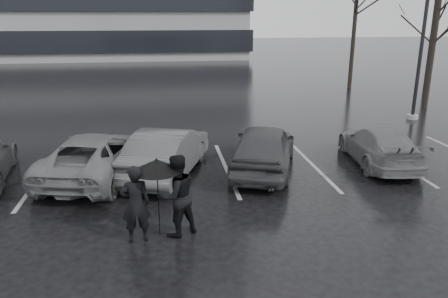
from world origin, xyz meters
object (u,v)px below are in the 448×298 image
Objects in this scene: car_main at (264,148)px; pedestrian_left at (136,204)px; pedestrian_right at (176,196)px; tree_north at (355,20)px; tree_east at (435,28)px; tree_ne at (432,34)px; car_west_b at (96,155)px; car_east at (379,145)px; car_west_a at (167,151)px; lamp_post at (424,25)px.

car_main is 2.55× the size of pedestrian_left.
tree_north is (12.09, 18.59, 3.34)m from pedestrian_right.
pedestrian_right is at bearing -176.91° from pedestrian_left.
tree_ne is (2.50, 4.00, -0.50)m from tree_east.
car_west_b is 1.15× the size of car_east.
pedestrian_left is 0.24× the size of tree_ne.
car_west_a is 2.57× the size of pedestrian_left.
tree_east is at bearing -123.29° from car_main.
car_main is 5.02m from car_west_b.
pedestrian_left is at bearing 98.85° from car_west_a.
car_west_a reaches higher than car_east.
tree_north reaches higher than car_main.
car_main is 3.82m from car_east.
car_east is 2.27× the size of pedestrian_right.
tree_ne reaches higher than car_west_a.
car_east is at bearing -127.40° from tree_ne.
tree_north is at bearing -121.46° from car_west_b.
car_main is at bearing -156.23° from pedestrian_right.
tree_north is at bearing 139.40° from tree_ne.
tree_east is at bearing -148.00° from pedestrian_left.
car_main is at bearing -142.62° from tree_east.
car_east is at bearing -158.80° from car_main.
tree_north is at bearing -132.76° from pedestrian_left.
tree_north is (0.88, 9.05, 0.06)m from lamp_post.
tree_ne is at bearing 57.99° from tree_east.
pedestrian_right is at bearing 111.07° from car_west_a.
pedestrian_right is 17.75m from tree_east.
tree_ne is (16.44, 15.76, 2.65)m from pedestrian_left.
pedestrian_left is at bearing -136.21° from tree_ne.
lamp_post is (8.41, 5.81, 3.46)m from car_main.
pedestrian_left is at bearing 121.23° from car_west_b.
car_west_a is 2.38× the size of pedestrian_right.
car_west_a is at bearing 17.40° from car_main.
car_east is 15.05m from tree_ne.
car_west_a is at bearing 6.75° from car_east.
car_main is 2.37× the size of pedestrian_right.
lamp_post is at bearing -132.58° from tree_east.
tree_north reaches higher than pedestrian_left.
car_east is at bearing -167.52° from car_west_b.
pedestrian_left is 23.05m from tree_north.
tree_east reaches higher than pedestrian_right.
car_west_b is 4.30m from pedestrian_left.
tree_east reaches higher than pedestrian_left.
tree_north is (12.21, 14.76, 3.53)m from car_west_a.
car_west_a is at bearing -153.24° from lamp_post.
car_east is 10.64m from tree_east.
car_west_a is 13.16m from lamp_post.
pedestrian_right reaches higher than car_main.
tree_east is (13.09, 11.59, 3.09)m from pedestrian_right.
tree_ne is at bearing -164.36° from pedestrian_right.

